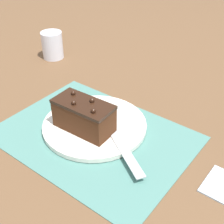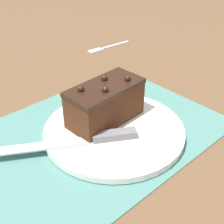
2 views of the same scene
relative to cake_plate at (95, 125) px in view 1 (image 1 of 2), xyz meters
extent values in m
plane|color=brown|center=(-0.02, 0.03, -0.01)|extent=(3.00, 3.00, 0.00)
cube|color=slate|center=(-0.02, 0.03, -0.01)|extent=(0.46, 0.34, 0.00)
cylinder|color=white|center=(0.00, 0.00, 0.00)|extent=(0.26, 0.26, 0.01)
cube|color=#472614|center=(0.01, 0.03, 0.04)|extent=(0.15, 0.08, 0.07)
cube|color=black|center=(0.01, 0.03, 0.08)|extent=(0.15, 0.08, 0.01)
sphere|color=black|center=(-0.04, 0.05, 0.08)|extent=(0.01, 0.01, 0.01)
sphere|color=black|center=(-0.01, 0.01, 0.08)|extent=(0.01, 0.01, 0.01)
sphere|color=black|center=(0.02, 0.05, 0.08)|extent=(0.01, 0.01, 0.01)
sphere|color=black|center=(0.05, 0.02, 0.08)|extent=(0.01, 0.01, 0.01)
cube|color=slate|center=(-0.02, -0.02, 0.01)|extent=(0.08, 0.06, 0.01)
cube|color=#B7BABF|center=(-0.13, 0.04, 0.01)|extent=(0.16, 0.11, 0.00)
cylinder|color=white|center=(0.39, -0.23, 0.04)|extent=(0.07, 0.07, 0.10)
camera|label=1|loc=(-0.42, 0.47, 0.48)|focal=50.00mm
camera|label=2|loc=(-0.32, -0.34, 0.35)|focal=50.00mm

